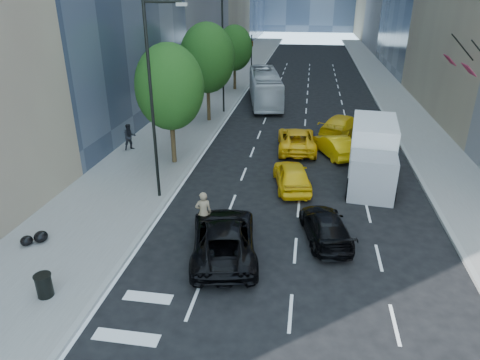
% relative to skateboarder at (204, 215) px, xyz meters
% --- Properties ---
extents(ground, '(160.00, 160.00, 0.00)m').
position_rel_skateboarder_xyz_m(ground, '(3.20, -0.63, -1.01)').
color(ground, black).
rests_on(ground, ground).
extents(sidewalk_left, '(6.00, 120.00, 0.15)m').
position_rel_skateboarder_xyz_m(sidewalk_left, '(-5.80, 29.37, -0.94)').
color(sidewalk_left, slate).
rests_on(sidewalk_left, ground).
extents(sidewalk_right, '(4.00, 120.00, 0.15)m').
position_rel_skateboarder_xyz_m(sidewalk_right, '(13.20, 29.37, -0.94)').
color(sidewalk_right, slate).
rests_on(sidewalk_right, ground).
extents(lamp_near, '(2.13, 0.22, 10.00)m').
position_rel_skateboarder_xyz_m(lamp_near, '(-3.12, 3.37, 4.80)').
color(lamp_near, black).
rests_on(lamp_near, sidewalk_left).
extents(lamp_far, '(2.13, 0.22, 10.00)m').
position_rel_skateboarder_xyz_m(lamp_far, '(-3.12, 21.37, 4.80)').
color(lamp_far, black).
rests_on(lamp_far, sidewalk_left).
extents(tree_near, '(4.20, 4.20, 7.46)m').
position_rel_skateboarder_xyz_m(tree_near, '(-4.00, 8.37, 3.96)').
color(tree_near, '#332613').
rests_on(tree_near, sidewalk_left).
extents(tree_mid, '(4.50, 4.50, 7.99)m').
position_rel_skateboarder_xyz_m(tree_mid, '(-4.00, 18.37, 4.30)').
color(tree_mid, '#332613').
rests_on(tree_mid, sidewalk_left).
extents(tree_far, '(3.90, 3.90, 6.92)m').
position_rel_skateboarder_xyz_m(tree_far, '(-4.00, 31.37, 3.61)').
color(tree_far, '#332613').
rests_on(tree_far, sidewalk_left).
extents(traffic_signal, '(2.48, 0.53, 5.20)m').
position_rel_skateboarder_xyz_m(traffic_signal, '(-3.20, 39.37, 3.22)').
color(traffic_signal, black).
rests_on(traffic_signal, sidewalk_left).
extents(skateboarder, '(0.85, 0.69, 2.03)m').
position_rel_skateboarder_xyz_m(skateboarder, '(0.00, 0.00, 0.00)').
color(skateboarder, '#7D6A4E').
rests_on(skateboarder, ground).
extents(black_sedan_lincoln, '(3.66, 6.07, 1.58)m').
position_rel_skateboarder_xyz_m(black_sedan_lincoln, '(1.20, -1.35, -0.23)').
color(black_sedan_lincoln, black).
rests_on(black_sedan_lincoln, ground).
extents(black_sedan_mercedes, '(2.68, 4.71, 1.29)m').
position_rel_skateboarder_xyz_m(black_sedan_mercedes, '(5.47, 0.54, -0.37)').
color(black_sedan_mercedes, black).
rests_on(black_sedan_mercedes, ground).
extents(taxi_a, '(2.62, 4.76, 1.53)m').
position_rel_skateboarder_xyz_m(taxi_a, '(3.70, 5.87, -0.25)').
color(taxi_a, yellow).
rests_on(taxi_a, ground).
extents(taxi_b, '(3.11, 4.56, 1.42)m').
position_rel_skateboarder_xyz_m(taxi_b, '(6.29, 11.60, -0.30)').
color(taxi_b, gold).
rests_on(taxi_b, ground).
extents(taxi_c, '(2.95, 5.66, 1.52)m').
position_rel_skateboarder_xyz_m(taxi_c, '(3.70, 12.37, -0.25)').
color(taxi_c, '#F6B40C').
rests_on(taxi_c, ground).
extents(taxi_d, '(4.28, 5.99, 1.61)m').
position_rel_skateboarder_xyz_m(taxi_d, '(7.09, 16.26, -0.21)').
color(taxi_d, '#DFAD0B').
rests_on(taxi_d, ground).
extents(city_bus, '(4.59, 11.59, 3.15)m').
position_rel_skateboarder_xyz_m(city_bus, '(0.00, 25.90, 0.56)').
color(city_bus, silver).
rests_on(city_bus, ground).
extents(box_truck, '(3.22, 7.17, 3.32)m').
position_rel_skateboarder_xyz_m(box_truck, '(8.23, 7.86, 0.67)').
color(box_truck, white).
rests_on(box_truck, ground).
extents(pedestrian_a, '(1.13, 1.11, 1.83)m').
position_rel_skateboarder_xyz_m(pedestrian_a, '(-7.70, 10.13, 0.05)').
color(pedestrian_a, black).
rests_on(pedestrian_a, sidewalk_left).
extents(pedestrian_b, '(1.22, 1.14, 2.02)m').
position_rel_skateboarder_xyz_m(pedestrian_b, '(-5.93, 15.92, 0.14)').
color(pedestrian_b, black).
rests_on(pedestrian_b, sidewalk_left).
extents(trash_can, '(0.57, 0.57, 0.85)m').
position_rel_skateboarder_xyz_m(trash_can, '(-4.61, -5.29, -0.44)').
color(trash_can, black).
rests_on(trash_can, sidewalk_left).
extents(garbage_bags, '(1.00, 0.97, 0.50)m').
position_rel_skateboarder_xyz_m(garbage_bags, '(-7.08, -2.08, -0.63)').
color(garbage_bags, black).
rests_on(garbage_bags, sidewalk_left).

